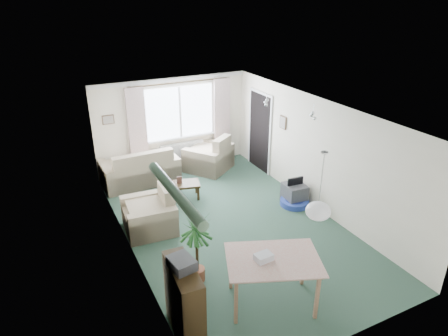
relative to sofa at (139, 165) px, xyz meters
name	(u,v)px	position (x,y,z in m)	size (l,w,h in m)	color
ground	(231,225)	(1.08, -2.75, -0.45)	(6.50, 6.50, 0.00)	#2B483A
window	(180,112)	(1.28, 0.48, 1.05)	(1.80, 0.03, 1.30)	white
curtain_rod	(179,83)	(1.28, 0.40, 1.82)	(2.60, 0.03, 0.03)	black
curtain_left	(137,128)	(0.13, 0.38, 0.82)	(0.45, 0.08, 2.00)	beige
curtain_right	(222,116)	(2.43, 0.38, 0.82)	(0.45, 0.08, 2.00)	beige
radiator	(182,153)	(1.28, 0.44, -0.05)	(1.20, 0.10, 0.55)	white
doorway	(260,132)	(3.06, -0.55, 0.55)	(0.03, 0.95, 2.00)	black
pendant_lamp	(318,211)	(1.28, -5.05, 1.03)	(0.36, 0.36, 0.36)	white
tinsel_garland	(175,192)	(-0.84, -5.05, 1.83)	(1.60, 1.60, 0.12)	#196626
bauble_cluster_a	(266,100)	(2.38, -1.85, 1.77)	(0.20, 0.20, 0.20)	silver
bauble_cluster_b	(313,113)	(2.68, -3.05, 1.77)	(0.20, 0.20, 0.20)	silver
wall_picture_back	(108,120)	(-0.52, 0.48, 1.10)	(0.28, 0.03, 0.22)	brown
wall_picture_right	(283,122)	(3.06, -1.55, 1.10)	(0.03, 0.24, 0.30)	brown
sofa	(139,165)	(0.00, 0.00, 0.00)	(1.81, 0.96, 0.90)	beige
armchair_corner	(208,152)	(1.83, -0.02, 0.02)	(1.06, 1.00, 0.95)	beige
armchair_left	(148,210)	(-0.42, -2.16, -0.01)	(0.99, 0.94, 0.89)	beige
coffee_table	(182,191)	(0.62, -1.21, -0.27)	(0.81, 0.45, 0.36)	black
photo_frame	(179,180)	(0.59, -1.18, -0.01)	(0.12, 0.02, 0.16)	#51312A
bookshelf	(184,302)	(-0.76, -4.94, 0.11)	(0.31, 0.92, 1.12)	black
hifi_box	(182,263)	(-0.77, -4.93, 0.74)	(0.28, 0.35, 0.14)	#3A3B3F
houseplant	(197,249)	(-0.17, -3.98, 0.15)	(0.51, 0.51, 1.20)	#1F5D2A
dining_table	(272,281)	(0.62, -4.95, -0.06)	(1.26, 0.84, 0.78)	tan
gift_box	(264,258)	(0.48, -4.91, 0.39)	(0.25, 0.18, 0.12)	white
tv_cube	(294,194)	(2.78, -2.54, -0.23)	(0.44, 0.49, 0.44)	#353439
pet_bed	(294,202)	(2.73, -2.63, -0.39)	(0.63, 0.63, 0.13)	navy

